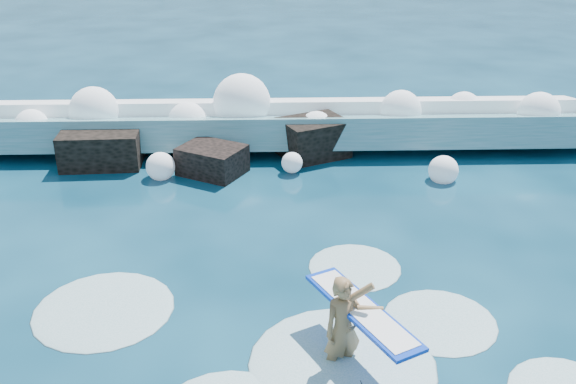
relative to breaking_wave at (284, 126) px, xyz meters
name	(u,v)px	position (x,y,z in m)	size (l,w,h in m)	color
ground	(208,301)	(-1.55, -7.98, -0.52)	(200.00, 200.00, 0.00)	#072638
breaking_wave	(284,126)	(0.00, 0.00, 0.00)	(17.34, 2.73, 1.49)	teal
rock_cluster	(200,149)	(-2.28, -1.37, -0.14)	(7.84, 3.10, 1.21)	black
surfer_with_board	(347,325)	(0.74, -9.65, 0.13)	(1.60, 2.92, 1.78)	olive
wave_spray	(273,114)	(-0.31, -0.16, 0.42)	(15.27, 4.24, 2.12)	white
surf_foam	(299,347)	(0.02, -9.31, -0.52)	(9.33, 6.03, 0.15)	silver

